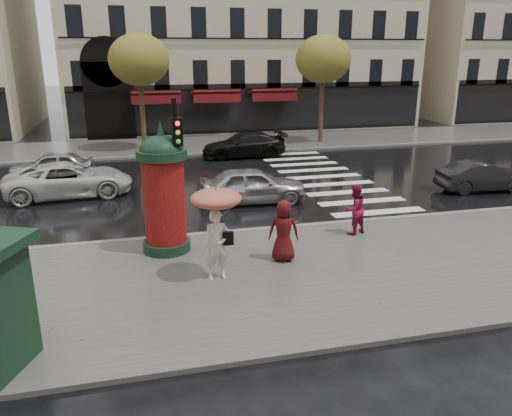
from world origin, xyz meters
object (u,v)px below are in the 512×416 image
object	(u,v)px
car_white	(69,180)
car_far_silver	(52,166)
man_burgundy	(284,231)
morris_column	(164,190)
woman_red	(354,209)
traffic_light	(177,162)
woman_umbrella	(217,219)
car_silver	(253,185)
car_black	(244,145)
car_darkgrey	(483,176)

from	to	relation	value
car_white	car_far_silver	bearing A→B (deg)	13.66
man_burgundy	car_white	size ratio (longest dim) A/B	0.35
morris_column	car_white	bearing A→B (deg)	115.65
woman_red	traffic_light	xyz separation A→B (m)	(-5.45, -0.14, 1.83)
woman_umbrella	car_silver	world-z (taller)	woman_umbrella
morris_column	traffic_light	bearing A→B (deg)	-24.06
woman_umbrella	car_black	bearing A→B (deg)	75.22
morris_column	traffic_light	xyz separation A→B (m)	(0.40, -0.18, 0.82)
car_black	man_burgundy	bearing A→B (deg)	-9.11
morris_column	car_darkgrey	world-z (taller)	morris_column
woman_umbrella	man_burgundy	bearing A→B (deg)	20.33
traffic_light	woman_red	bearing A→B (deg)	1.45
man_burgundy	car_silver	xyz separation A→B (m)	(0.54, 5.95, -0.28)
car_black	woman_red	bearing A→B (deg)	1.97
car_silver	car_darkgrey	bearing A→B (deg)	-91.33
car_white	car_black	size ratio (longest dim) A/B	1.07
woman_umbrella	car_far_silver	xyz separation A→B (m)	(-5.62, 12.45, -1.08)
car_darkgrey	car_black	world-z (taller)	car_black
woman_red	car_white	distance (m)	11.67
traffic_light	car_darkgrey	size ratio (longest dim) A/B	1.15
woman_umbrella	car_black	size ratio (longest dim) A/B	0.52
morris_column	car_white	size ratio (longest dim) A/B	0.76
traffic_light	car_silver	size ratio (longest dim) A/B	1.06
woman_red	car_far_silver	distance (m)	14.56
car_black	car_far_silver	xyz separation A→B (m)	(-9.67, -2.89, -0.03)
car_white	car_darkgrey	bearing A→B (deg)	-106.53
car_darkgrey	car_white	size ratio (longest dim) A/B	0.76
car_darkgrey	woman_umbrella	bearing A→B (deg)	121.28
woman_red	man_burgundy	xyz separation A→B (m)	(-2.77, -1.48, 0.05)
woman_red	car_darkgrey	xyz separation A→B (m)	(7.61, 3.82, -0.31)
morris_column	car_far_silver	xyz separation A→B (m)	(-4.48, 10.21, -1.30)
car_black	car_far_silver	size ratio (longest dim) A/B	1.23
morris_column	car_darkgrey	size ratio (longest dim) A/B	1.00
woman_red	car_white	size ratio (longest dim) A/B	0.33
man_burgundy	car_far_silver	size ratio (longest dim) A/B	0.46
car_silver	man_burgundy	bearing A→B (deg)	177.22
morris_column	traffic_light	distance (m)	0.94
woman_umbrella	car_darkgrey	world-z (taller)	woman_umbrella
woman_red	car_far_silver	size ratio (longest dim) A/B	0.43
car_black	woman_umbrella	bearing A→B (deg)	-15.75
man_burgundy	car_darkgrey	distance (m)	11.66
woman_umbrella	car_black	xyz separation A→B (m)	(4.05, 15.35, -1.05)
car_darkgrey	car_white	distance (m)	17.18
morris_column	man_burgundy	bearing A→B (deg)	-26.20
car_far_silver	car_black	bearing A→B (deg)	108.14
woman_umbrella	car_far_silver	size ratio (longest dim) A/B	0.65
car_darkgrey	car_black	xyz separation A→B (m)	(-8.29, 9.33, 0.05)
morris_column	car_far_silver	size ratio (longest dim) A/B	1.01
traffic_light	car_black	world-z (taller)	traffic_light
car_white	car_far_silver	xyz separation A→B (m)	(-1.09, 3.14, -0.05)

